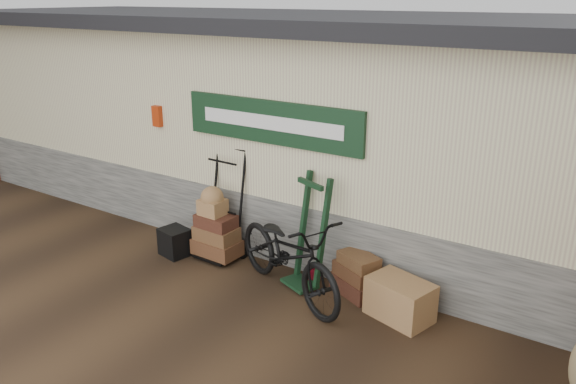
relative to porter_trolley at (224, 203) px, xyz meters
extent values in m
plane|color=black|center=(1.00, -0.82, -0.77)|extent=(80.00, 80.00, 0.00)
cube|color=#4C4C47|center=(1.00, 1.93, -0.32)|extent=(14.00, 3.54, 0.90)
cube|color=#C1AE8D|center=(1.00, 1.93, 1.18)|extent=(14.00, 3.50, 2.10)
cube|color=black|center=(1.00, 1.78, 2.33)|extent=(14.40, 4.10, 0.20)
cube|color=black|center=(0.70, 0.15, 1.18)|extent=(2.60, 0.06, 0.55)
cube|color=white|center=(0.70, 0.11, 1.18)|extent=(2.10, 0.01, 0.18)
cube|color=#AA2D0C|center=(-1.30, 0.15, 1.03)|extent=(0.14, 0.10, 0.30)
cube|color=brown|center=(2.69, -0.20, -0.55)|extent=(0.80, 0.63, 0.46)
cube|color=black|center=(-0.58, -0.40, -0.58)|extent=(0.45, 0.41, 0.39)
imported|color=black|center=(1.35, -0.44, -0.18)|extent=(1.47, 2.17, 1.19)
camera|label=1|loc=(4.67, -5.52, 2.69)|focal=35.00mm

